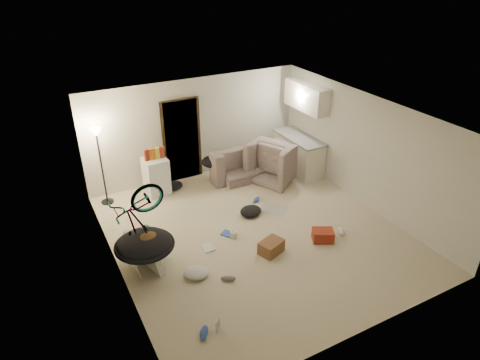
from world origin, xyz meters
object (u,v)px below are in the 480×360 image
drink_case_a (271,247)px  drink_case_b (323,235)px  juicer (234,234)px  tv_box (144,253)px  floor_lamp (99,150)px  armchair (278,163)px  bicycle (142,244)px  mini_fridge (156,176)px  saucer_chair (145,250)px  kitchen_counter (298,154)px  sofa (246,162)px

drink_case_a → drink_case_b: 1.12m
juicer → drink_case_a: bearing=-61.8°
drink_case_b → tv_box: bearing=-167.2°
floor_lamp → tv_box: bearing=-87.8°
armchair → bicycle: 4.42m
mini_fridge → juicer: (0.76, -2.49, -0.36)m
bicycle → drink_case_b: size_ratio=4.25×
drink_case_b → drink_case_a: bearing=-160.0°
armchair → mini_fridge: (-2.98, 0.64, 0.07)m
armchair → saucer_chair: size_ratio=1.08×
bicycle → juicer: size_ratio=8.39×
tv_box → drink_case_a: bearing=-34.6°
armchair → mini_fridge: 3.05m
floor_lamp → drink_case_b: bearing=-45.4°
tv_box → drink_case_a: tv_box is taller
kitchen_counter → armchair: (-0.69, -0.09, -0.07)m
tv_box → drink_case_b: size_ratio=2.27×
tv_box → juicer: size_ratio=4.47×
armchair → drink_case_a: 3.19m
floor_lamp → bicycle: floor_lamp is taller
drink_case_a → kitchen_counter: bearing=27.5°
sofa → floor_lamp: bearing=-3.4°
sofa → juicer: sofa is taller
saucer_chair → drink_case_b: 3.46m
juicer → tv_box: bearing=-179.4°
armchair → juicer: size_ratio=5.58×
kitchen_counter → juicer: size_ratio=7.29×
mini_fridge → drink_case_a: (1.17, -3.25, -0.31)m
armchair → mini_fridge: bearing=51.3°
juicer → bicycle: bearing=178.1°
juicer → drink_case_b: bearing=-30.9°
mini_fridge → juicer: bearing=-76.8°
sofa → juicer: size_ratio=10.31×
armchair → mini_fridge: size_ratio=1.30×
bicycle → drink_case_a: bearing=-114.0°
floor_lamp → juicer: 3.45m
saucer_chair → juicer: size_ratio=5.16×
floor_lamp → tv_box: 2.80m
floor_lamp → bicycle: bearing=-87.7°
mini_fridge → juicer: 2.63m
floor_lamp → tv_box: size_ratio=1.97×
sofa → saucer_chair: 4.26m
floor_lamp → sofa: (3.53, -0.20, -1.00)m
armchair → floor_lamp: bearing=53.3°
sofa → armchair: armchair is taller
kitchen_counter → juicer: (-2.90, -1.94, -0.36)m
floor_lamp → mini_fridge: size_ratio=2.06×
drink_case_b → juicer: drink_case_b is taller
saucer_chair → drink_case_a: size_ratio=2.35×
floor_lamp → juicer: size_ratio=8.80×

